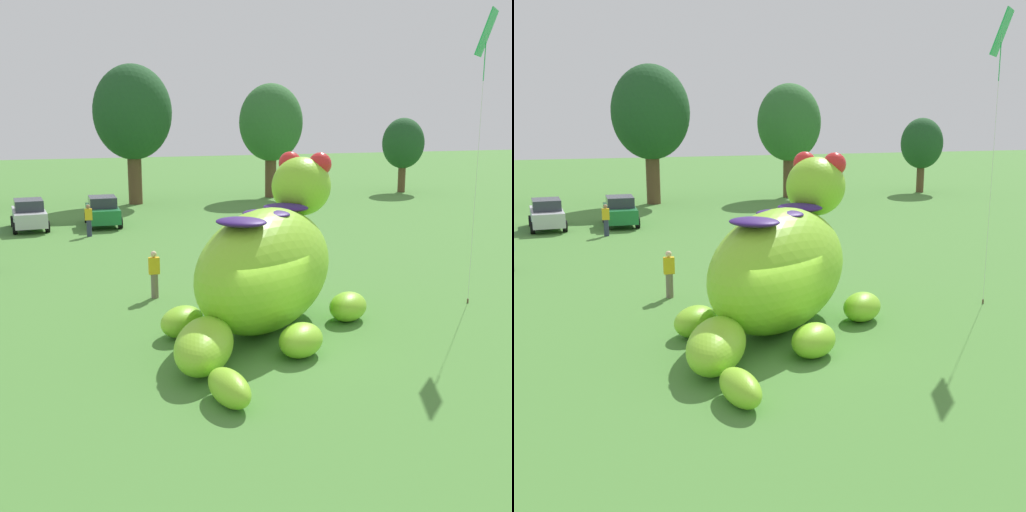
# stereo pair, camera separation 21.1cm
# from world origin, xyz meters

# --- Properties ---
(ground_plane) EXTENTS (160.00, 160.00, 0.00)m
(ground_plane) POSITION_xyz_m (0.00, 0.00, 0.00)
(ground_plane) COLOR #4C8438
(giant_inflatable_creature) EXTENTS (7.54, 9.58, 5.22)m
(giant_inflatable_creature) POSITION_xyz_m (0.37, 1.64, 1.91)
(giant_inflatable_creature) COLOR #8CD12D
(giant_inflatable_creature) RESTS_ON ground
(car_silver) EXTENTS (2.17, 4.21, 1.72)m
(car_silver) POSITION_xyz_m (-6.84, 22.19, 0.86)
(car_silver) COLOR #B7BABF
(car_silver) RESTS_ON ground
(car_green) EXTENTS (1.95, 4.10, 1.72)m
(car_green) POSITION_xyz_m (-2.78, 22.26, 0.86)
(car_green) COLOR #1E7238
(car_green) RESTS_ON ground
(tree_mid_left) EXTENTS (5.49, 5.49, 9.75)m
(tree_mid_left) POSITION_xyz_m (0.28, 31.03, 6.37)
(tree_mid_left) COLOR brown
(tree_mid_left) RESTS_ON ground
(tree_centre_left) EXTENTS (4.83, 4.83, 8.58)m
(tree_centre_left) POSITION_xyz_m (10.77, 31.80, 5.61)
(tree_centre_left) COLOR brown
(tree_centre_left) RESTS_ON ground
(tree_centre) EXTENTS (3.38, 3.38, 6.00)m
(tree_centre) POSITION_xyz_m (22.08, 31.65, 3.93)
(tree_centre) COLOR brown
(tree_centre) RESTS_ON ground
(spectator_mid_field) EXTENTS (0.38, 0.26, 1.71)m
(spectator_mid_field) POSITION_xyz_m (-3.78, 19.03, 0.85)
(spectator_mid_field) COLOR #2D334C
(spectator_mid_field) RESTS_ON ground
(spectator_by_cars) EXTENTS (0.38, 0.26, 1.71)m
(spectator_by_cars) POSITION_xyz_m (-2.37, 6.04, 0.85)
(spectator_by_cars) COLOR #726656
(spectator_by_cars) RESTS_ON ground
(tethered_flying_kite) EXTENTS (1.13, 1.13, 9.73)m
(tethered_flying_kite) POSITION_xyz_m (7.94, 2.10, 8.84)
(tethered_flying_kite) COLOR brown
(tethered_flying_kite) RESTS_ON ground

